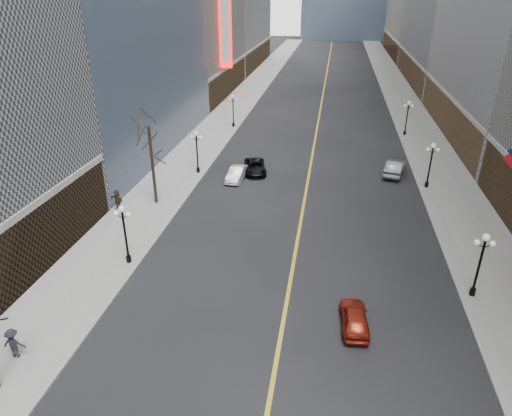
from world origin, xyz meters
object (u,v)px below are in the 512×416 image
(streetlamp_east_3, at_px, (407,115))
(car_sb_mid, at_px, (355,318))
(car_nb_mid, at_px, (237,174))
(streetlamp_west_2, at_px, (197,148))
(streetlamp_west_1, at_px, (124,229))
(car_nb_far, at_px, (255,167))
(streetlamp_east_1, at_px, (481,259))
(car_sb_far, at_px, (395,167))
(streetlamp_west_3, at_px, (233,107))
(streetlamp_east_2, at_px, (431,161))

(streetlamp_east_3, bearing_deg, car_sb_mid, -100.74)
(car_nb_mid, height_order, car_sb_mid, car_nb_mid)
(streetlamp_west_2, height_order, car_sb_mid, streetlamp_west_2)
(streetlamp_west_1, distance_m, car_nb_far, 20.38)
(streetlamp_east_1, relative_size, car_nb_mid, 1.10)
(streetlamp_west_2, height_order, car_sb_far, streetlamp_west_2)
(streetlamp_east_1, distance_m, car_sb_mid, 9.01)
(streetlamp_east_1, distance_m, streetlamp_east_3, 36.00)
(streetlamp_west_1, distance_m, streetlamp_west_3, 36.00)
(streetlamp_west_3, xyz_separation_m, car_sb_mid, (15.97, -40.23, -2.24))
(streetlamp_east_1, bearing_deg, car_sb_far, 97.51)
(streetlamp_west_2, xyz_separation_m, car_sb_mid, (15.97, -22.23, -2.24))
(streetlamp_west_2, distance_m, car_nb_far, 6.53)
(car_sb_mid, bearing_deg, car_sb_far, -104.78)
(streetlamp_east_3, distance_m, streetlamp_west_3, 23.60)
(car_nb_far, relative_size, car_sb_mid, 1.22)
(car_sb_far, bearing_deg, streetlamp_west_2, 23.17)
(streetlamp_west_2, distance_m, streetlamp_west_3, 18.00)
(car_sb_far, bearing_deg, streetlamp_west_3, -21.04)
(streetlamp_east_3, xyz_separation_m, car_nb_far, (-17.61, -16.65, -2.25))
(car_nb_far, relative_size, car_sb_far, 0.95)
(streetlamp_west_1, height_order, streetlamp_west_2, same)
(car_nb_mid, xyz_separation_m, car_sb_mid, (11.51, -21.20, -0.01))
(streetlamp_east_2, xyz_separation_m, streetlamp_east_3, (0.00, 18.00, 0.00))
(streetlamp_east_1, relative_size, car_sb_far, 0.91)
(streetlamp_east_3, bearing_deg, streetlamp_east_1, -90.00)
(car_nb_far, bearing_deg, streetlamp_west_1, -120.77)
(streetlamp_east_2, relative_size, car_sb_far, 0.91)
(car_nb_far, bearing_deg, car_sb_mid, -80.65)
(streetlamp_east_1, xyz_separation_m, streetlamp_west_1, (-23.60, 0.00, 0.00))
(streetlamp_east_2, distance_m, car_nb_mid, 19.30)
(streetlamp_east_3, bearing_deg, car_sb_far, -100.74)
(streetlamp_east_2, distance_m, streetlamp_west_2, 23.60)
(streetlamp_east_3, relative_size, streetlamp_west_3, 1.00)
(streetlamp_west_2, xyz_separation_m, car_nb_mid, (4.46, -1.03, -2.23))
(car_nb_far, bearing_deg, streetlamp_west_2, 179.13)
(streetlamp_east_2, xyz_separation_m, streetlamp_west_1, (-23.60, -18.00, 0.00))
(streetlamp_west_2, height_order, car_nb_mid, streetlamp_west_2)
(streetlamp_east_3, height_order, streetlamp_west_1, same)
(streetlamp_west_1, height_order, streetlamp_west_3, same)
(streetlamp_west_1, xyz_separation_m, car_sb_far, (20.80, 21.23, -2.08))
(car_nb_mid, relative_size, car_nb_far, 0.87)
(car_nb_mid, distance_m, car_sb_mid, 24.13)
(streetlamp_west_2, xyz_separation_m, streetlamp_west_3, (0.00, 18.00, 0.00))
(streetlamp_west_1, relative_size, streetlamp_west_3, 1.00)
(car_nb_mid, relative_size, car_sb_mid, 1.06)
(streetlamp_east_3, bearing_deg, streetlamp_east_2, -90.00)
(streetlamp_west_1, height_order, car_sb_far, streetlamp_west_1)
(streetlamp_east_2, bearing_deg, streetlamp_west_2, 180.00)
(streetlamp_east_3, relative_size, car_sb_mid, 1.16)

